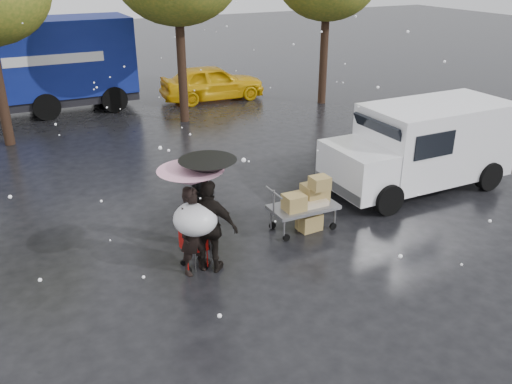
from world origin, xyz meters
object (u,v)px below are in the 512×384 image
shopping_cart (195,222)px  person_black (210,227)px  white_van (423,145)px  yellow_taxi (212,82)px  blue_truck (28,68)px  vendor_cart (307,199)px  person_pink (194,231)px

shopping_cart → person_black: bearing=-16.5°
white_van → yellow_taxi: white_van is taller
white_van → yellow_taxi: (-1.31, 11.13, -0.42)m
white_van → blue_truck: blue_truck is taller
blue_truck → shopping_cart: bearing=-83.5°
shopping_cart → blue_truck: 13.63m
person_black → vendor_cart: 2.65m
person_black → vendor_cart: bearing=-121.1°
white_van → blue_truck: (-8.30, 12.20, 0.60)m
person_pink → person_black: (0.30, -0.07, 0.05)m
person_black → blue_truck: (-1.81, 13.60, 0.82)m
white_van → blue_truck: 14.77m
person_black → blue_truck: 13.75m
vendor_cart → blue_truck: blue_truck is taller
person_black → yellow_taxi: (5.18, 12.54, -0.20)m
person_black → vendor_cart: (2.56, 0.66, -0.21)m
person_black → white_van: size_ratio=0.38×
white_van → blue_truck: bearing=124.2°
vendor_cart → blue_truck: (-4.37, 12.94, 1.03)m
yellow_taxi → white_van: bearing=-169.8°
shopping_cart → yellow_taxi: yellow_taxi is taller
shopping_cart → white_van: bearing=11.1°
person_black → shopping_cart: person_black is taller
shopping_cart → blue_truck: blue_truck is taller
person_black → person_pink: bearing=31.3°
white_van → yellow_taxi: 11.22m
blue_truck → white_van: bearing=-55.8°
vendor_cart → shopping_cart: shopping_cart is taller
person_pink → yellow_taxi: person_pink is taller
vendor_cart → person_pink: bearing=-168.4°
person_pink → blue_truck: (-1.51, 13.53, 0.87)m
blue_truck → vendor_cart: bearing=-71.3°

